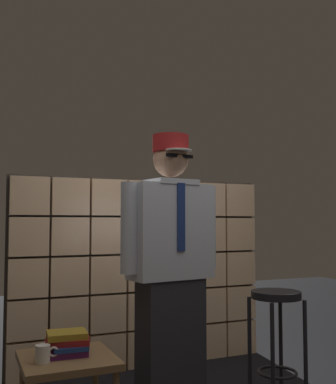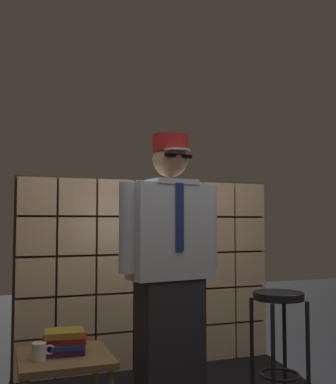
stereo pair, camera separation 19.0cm
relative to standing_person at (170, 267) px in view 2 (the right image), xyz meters
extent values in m
cube|color=#E0B78C|center=(-0.79, 1.03, -0.80)|extent=(0.31, 0.08, 0.31)
cube|color=#E0B78C|center=(-0.46, 1.03, -0.80)|extent=(0.31, 0.08, 0.31)
cube|color=#E0B78C|center=(-0.13, 1.03, -0.80)|extent=(0.31, 0.08, 0.31)
cube|color=#E0B78C|center=(0.20, 1.03, -0.80)|extent=(0.31, 0.08, 0.31)
cube|color=#E0B78C|center=(0.52, 1.03, -0.80)|extent=(0.31, 0.08, 0.31)
cube|color=#E0B78C|center=(0.85, 1.03, -0.80)|extent=(0.31, 0.08, 0.31)
cube|color=#E0B78C|center=(1.18, 1.03, -0.80)|extent=(0.31, 0.08, 0.31)
cube|color=#E0B78C|center=(-0.79, 1.03, -0.47)|extent=(0.31, 0.08, 0.31)
cube|color=#E0B78C|center=(-0.46, 1.03, -0.47)|extent=(0.31, 0.08, 0.31)
cube|color=#E0B78C|center=(-0.13, 1.03, -0.47)|extent=(0.31, 0.08, 0.31)
cube|color=#E0B78C|center=(0.20, 1.03, -0.47)|extent=(0.31, 0.08, 0.31)
cube|color=#E0B78C|center=(0.52, 1.03, -0.47)|extent=(0.31, 0.08, 0.31)
cube|color=#E0B78C|center=(0.85, 1.03, -0.47)|extent=(0.31, 0.08, 0.31)
cube|color=#E0B78C|center=(1.18, 1.03, -0.47)|extent=(0.31, 0.08, 0.31)
cube|color=#E0B78C|center=(-0.79, 1.03, -0.15)|extent=(0.31, 0.08, 0.31)
cube|color=#E0B78C|center=(-0.46, 1.03, -0.15)|extent=(0.31, 0.08, 0.31)
cube|color=#E0B78C|center=(-0.13, 1.03, -0.15)|extent=(0.31, 0.08, 0.31)
cube|color=#E0B78C|center=(0.20, 1.03, -0.15)|extent=(0.31, 0.08, 0.31)
cube|color=#E0B78C|center=(0.52, 1.03, -0.15)|extent=(0.31, 0.08, 0.31)
cube|color=#E0B78C|center=(0.85, 1.03, -0.15)|extent=(0.31, 0.08, 0.31)
cube|color=#E0B78C|center=(1.18, 1.03, -0.15)|extent=(0.31, 0.08, 0.31)
cube|color=#E0B78C|center=(-0.79, 1.03, 0.18)|extent=(0.31, 0.08, 0.31)
cube|color=#E0B78C|center=(-0.46, 1.03, 0.18)|extent=(0.31, 0.08, 0.31)
cube|color=#E0B78C|center=(-0.13, 1.03, 0.18)|extent=(0.31, 0.08, 0.31)
cube|color=#E0B78C|center=(0.20, 1.03, 0.18)|extent=(0.31, 0.08, 0.31)
cube|color=#E0B78C|center=(0.52, 1.03, 0.18)|extent=(0.31, 0.08, 0.31)
cube|color=#E0B78C|center=(0.85, 1.03, 0.18)|extent=(0.31, 0.08, 0.31)
cube|color=#E0B78C|center=(1.18, 1.03, 0.18)|extent=(0.31, 0.08, 0.31)
cube|color=#E0B78C|center=(-0.79, 1.03, 0.51)|extent=(0.31, 0.08, 0.31)
cube|color=#E0B78C|center=(-0.46, 1.03, 0.51)|extent=(0.31, 0.08, 0.31)
cube|color=#E0B78C|center=(-0.13, 1.03, 0.51)|extent=(0.31, 0.08, 0.31)
cube|color=#E0B78C|center=(0.20, 1.03, 0.51)|extent=(0.31, 0.08, 0.31)
cube|color=#E0B78C|center=(0.52, 1.03, 0.51)|extent=(0.31, 0.08, 0.31)
cube|color=#E0B78C|center=(0.85, 1.03, 0.51)|extent=(0.31, 0.08, 0.31)
cube|color=#E0B78C|center=(1.18, 1.03, 0.51)|extent=(0.31, 0.08, 0.31)
cube|color=#38332D|center=(0.20, 1.08, -0.15)|extent=(2.31, 0.02, 1.66)
cube|color=#28282D|center=(0.00, 0.00, -0.52)|extent=(0.45, 0.28, 0.88)
cube|color=silver|center=(0.00, 0.00, 0.24)|extent=(0.58, 0.32, 0.62)
cube|color=navy|center=(0.02, -0.12, 0.33)|extent=(0.06, 0.02, 0.44)
cube|color=silver|center=(0.00, 0.00, 0.56)|extent=(0.34, 0.29, 0.04)
sphere|color=#A87A5B|center=(0.00, 0.00, 0.71)|extent=(0.24, 0.24, 0.24)
ellipsoid|color=black|center=(0.01, -0.05, 0.67)|extent=(0.17, 0.11, 0.11)
cube|color=black|center=(0.02, -0.11, 0.73)|extent=(0.20, 0.04, 0.02)
cylinder|color=white|center=(0.01, -0.09, 0.76)|extent=(0.20, 0.20, 0.01)
cylinder|color=maroon|center=(0.00, 0.00, 0.82)|extent=(0.24, 0.24, 0.11)
cylinder|color=silver|center=(0.30, 0.05, 0.26)|extent=(0.13, 0.13, 0.57)
cylinder|color=silver|center=(-0.31, -0.05, 0.26)|extent=(0.13, 0.13, 0.57)
cylinder|color=black|center=(0.72, -0.16, -0.20)|extent=(0.34, 0.34, 0.05)
torus|color=black|center=(0.72, -0.16, -0.72)|extent=(0.27, 0.27, 0.02)
cylinder|color=black|center=(0.59, -0.29, -0.59)|extent=(0.03, 0.03, 0.73)
cylinder|color=black|center=(0.85, -0.29, -0.59)|extent=(0.03, 0.03, 0.73)
cylinder|color=black|center=(0.59, -0.03, -0.59)|extent=(0.03, 0.03, 0.73)
cylinder|color=black|center=(0.85, -0.03, -0.59)|extent=(0.03, 0.03, 0.73)
cube|color=brown|center=(-0.70, -0.12, -0.49)|extent=(0.52, 0.52, 0.04)
cube|color=#591E66|center=(-0.70, -0.11, -0.45)|extent=(0.23, 0.16, 0.04)
cube|color=navy|center=(-0.68, -0.11, -0.42)|extent=(0.20, 0.19, 0.03)
cube|color=maroon|center=(-0.69, -0.09, -0.39)|extent=(0.28, 0.22, 0.03)
cube|color=olive|center=(-0.69, -0.09, -0.35)|extent=(0.24, 0.20, 0.04)
cylinder|color=silver|center=(-0.84, -0.18, -0.42)|extent=(0.08, 0.08, 0.09)
torus|color=silver|center=(-0.79, -0.18, -0.41)|extent=(0.06, 0.01, 0.06)
camera|label=1|loc=(-1.23, -2.79, 0.30)|focal=43.03mm
camera|label=2|loc=(-1.06, -2.86, 0.30)|focal=43.03mm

